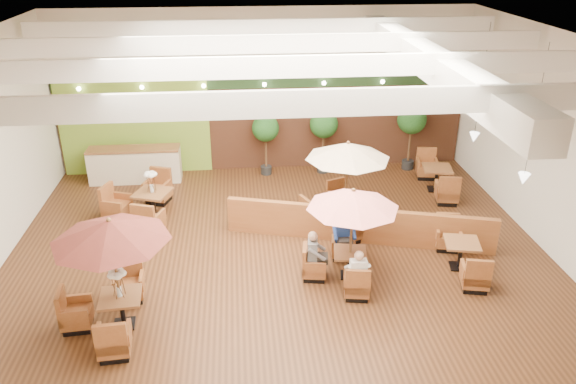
{
  "coord_description": "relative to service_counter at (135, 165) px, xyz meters",
  "views": [
    {
      "loc": [
        -0.94,
        -12.67,
        7.63
      ],
      "look_at": [
        0.3,
        0.5,
        1.5
      ],
      "focal_mm": 35.0,
      "sensor_mm": 36.0,
      "label": 1
    }
  ],
  "objects": [
    {
      "name": "table_2",
      "position": [
        6.36,
        -3.72,
        1.25
      ],
      "size": [
        2.49,
        2.65,
        2.54
      ],
      "rotation": [
        0.0,
        0.0,
        0.4
      ],
      "color": "brown",
      "rests_on": "ground"
    },
    {
      "name": "diner_0",
      "position": [
        6.03,
        -7.24,
        0.17
      ],
      "size": [
        0.38,
        0.3,
        0.78
      ],
      "rotation": [
        0.0,
        0.0,
        -0.01
      ],
      "color": "silver",
      "rests_on": "ground"
    },
    {
      "name": "table_3",
      "position": [
        0.65,
        -2.78,
        -0.11
      ],
      "size": [
        2.09,
        2.98,
        1.61
      ],
      "rotation": [
        0.0,
        0.0,
        -0.34
      ],
      "color": "brown",
      "rests_on": "ground"
    },
    {
      "name": "diner_4",
      "position": [
        6.42,
        -4.65,
        0.15
      ],
      "size": [
        0.4,
        0.38,
        0.72
      ],
      "rotation": [
        0.0,
        0.0,
        0.41
      ],
      "color": "silver",
      "rests_on": "ground"
    },
    {
      "name": "topiary_0",
      "position": [
        4.39,
        0.2,
        1.0
      ],
      "size": [
        0.91,
        0.91,
        2.12
      ],
      "color": "black",
      "rests_on": "ground"
    },
    {
      "name": "table_0",
      "position": [
        0.82,
        -7.79,
        1.27
      ],
      "size": [
        2.47,
        2.55,
        2.59
      ],
      "rotation": [
        0.0,
        0.0,
        0.08
      ],
      "color": "brown",
      "rests_on": "ground"
    },
    {
      "name": "topiary_1",
      "position": [
        6.37,
        0.2,
        1.07
      ],
      "size": [
        0.96,
        0.96,
        2.22
      ],
      "color": "black",
      "rests_on": "ground"
    },
    {
      "name": "table_1",
      "position": [
        5.98,
        -6.38,
        1.13
      ],
      "size": [
        2.27,
        2.37,
        2.37
      ],
      "rotation": [
        0.0,
        0.0,
        -0.16
      ],
      "color": "brown",
      "rests_on": "ground"
    },
    {
      "name": "table_4",
      "position": [
        8.85,
        -6.25,
        -0.23
      ],
      "size": [
        0.99,
        2.57,
        0.93
      ],
      "rotation": [
        0.0,
        0.0,
        -0.21
      ],
      "color": "brown",
      "rests_on": "ground"
    },
    {
      "name": "diner_2",
      "position": [
        5.17,
        -6.38,
        0.18
      ],
      "size": [
        0.36,
        0.42,
        0.81
      ],
      "rotation": [
        0.0,
        0.0,
        4.57
      ],
      "color": "slate",
      "rests_on": "ground"
    },
    {
      "name": "service_counter",
      "position": [
        0.0,
        0.0,
        0.0
      ],
      "size": [
        3.0,
        0.75,
        1.18
      ],
      "color": "beige",
      "rests_on": "ground"
    },
    {
      "name": "table_5",
      "position": [
        9.8,
        -1.65,
        -0.2
      ],
      "size": [
        1.04,
        2.75,
        1.0
      ],
      "rotation": [
        0.0,
        0.0,
        -0.18
      ],
      "color": "brown",
      "rests_on": "ground"
    },
    {
      "name": "room",
      "position": [
        4.65,
        -3.88,
        3.05
      ],
      "size": [
        14.04,
        14.0,
        5.52
      ],
      "color": "#381E0F",
      "rests_on": "ground"
    },
    {
      "name": "diner_3",
      "position": [
        6.42,
        -4.65,
        0.18
      ],
      "size": [
        0.46,
        0.44,
        0.81
      ],
      "rotation": [
        0.0,
        0.0,
        0.54
      ],
      "color": "#23439A",
      "rests_on": "ground"
    },
    {
      "name": "topiary_2",
      "position": [
        9.41,
        0.2,
        1.14
      ],
      "size": [
        0.99,
        0.99,
        2.31
      ],
      "color": "black",
      "rests_on": "ground"
    },
    {
      "name": "diner_1",
      "position": [
        6.03,
        -5.52,
        0.19
      ],
      "size": [
        0.41,
        0.32,
        0.84
      ],
      "rotation": [
        0.0,
        0.0,
        3.15
      ],
      "color": "#23439A",
      "rests_on": "ground"
    },
    {
      "name": "booth_divider",
      "position": [
        6.58,
        -4.73,
        -0.09
      ],
      "size": [
        6.96,
        2.15,
        1.0
      ],
      "primitive_type": "cube",
      "rotation": [
        0.0,
        0.0,
        -0.28
      ],
      "color": "brown",
      "rests_on": "ground"
    }
  ]
}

